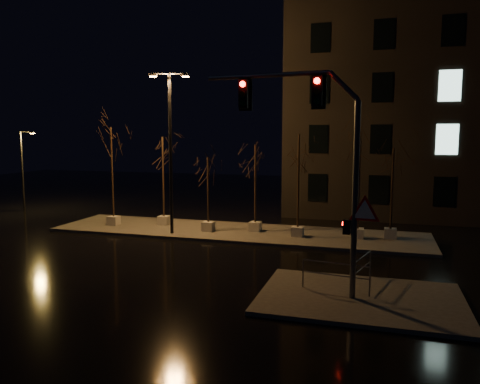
% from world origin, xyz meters
% --- Properties ---
extents(ground, '(90.00, 90.00, 0.00)m').
position_xyz_m(ground, '(0.00, 0.00, 0.00)').
color(ground, black).
rests_on(ground, ground).
extents(median, '(22.00, 5.00, 0.15)m').
position_xyz_m(median, '(0.00, 6.00, 0.07)').
color(median, '#3F3D38').
rests_on(median, ground).
extents(sidewalk_corner, '(7.00, 5.00, 0.15)m').
position_xyz_m(sidewalk_corner, '(7.50, -3.50, 0.07)').
color(sidewalk_corner, '#3F3D38').
rests_on(sidewalk_corner, ground).
extents(building, '(25.00, 12.00, 15.00)m').
position_xyz_m(building, '(14.00, 18.00, 7.50)').
color(building, black).
rests_on(building, ground).
extents(tree_0, '(1.80, 1.80, 6.25)m').
position_xyz_m(tree_0, '(-7.92, 5.57, 4.89)').
color(tree_0, '#A4A299').
rests_on(tree_0, median).
extents(tree_1, '(1.80, 1.80, 5.65)m').
position_xyz_m(tree_1, '(-4.92, 6.56, 4.44)').
color(tree_1, '#A4A299').
rests_on(tree_1, median).
extents(tree_2, '(1.80, 1.80, 4.44)m').
position_xyz_m(tree_2, '(-1.55, 5.53, 3.52)').
color(tree_2, '#A4A299').
rests_on(tree_2, median).
extents(tree_3, '(1.80, 1.80, 5.21)m').
position_xyz_m(tree_3, '(1.10, 6.27, 4.11)').
color(tree_3, '#A4A299').
rests_on(tree_3, median).
extents(tree_4, '(1.80, 1.80, 5.83)m').
position_xyz_m(tree_4, '(3.74, 5.53, 4.57)').
color(tree_4, '#A4A299').
rests_on(tree_4, median).
extents(tree_5, '(1.80, 1.80, 5.90)m').
position_xyz_m(tree_5, '(6.97, 6.02, 4.63)').
color(tree_5, '#A4A299').
rests_on(tree_5, median).
extents(tree_6, '(1.80, 1.80, 5.05)m').
position_xyz_m(tree_6, '(8.70, 6.51, 3.98)').
color(tree_6, '#A4A299').
rests_on(tree_6, median).
extents(traffic_signal_mast, '(6.37, 0.78, 7.81)m').
position_xyz_m(traffic_signal_mast, '(5.97, -3.59, 5.28)').
color(traffic_signal_mast, '#515258').
rests_on(traffic_signal_mast, sidewalk_corner).
extents(streetlight_main, '(2.22, 0.95, 9.06)m').
position_xyz_m(streetlight_main, '(-3.35, 4.33, 5.37)').
color(streetlight_main, black).
rests_on(streetlight_main, median).
extents(streetlight_far, '(1.16, 0.51, 6.06)m').
position_xyz_m(streetlight_far, '(-17.76, 9.16, 3.33)').
color(streetlight_far, black).
rests_on(streetlight_far, ground).
extents(guard_rail_a, '(2.46, 0.41, 1.07)m').
position_xyz_m(guard_rail_a, '(6.60, -3.23, 0.85)').
color(guard_rail_a, '#515258').
rests_on(guard_rail_a, sidewalk_corner).
extents(guard_rail_b, '(0.60, 2.16, 1.05)m').
position_xyz_m(guard_rail_b, '(7.50, -1.95, 0.83)').
color(guard_rail_b, '#515258').
rests_on(guard_rail_b, sidewalk_corner).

